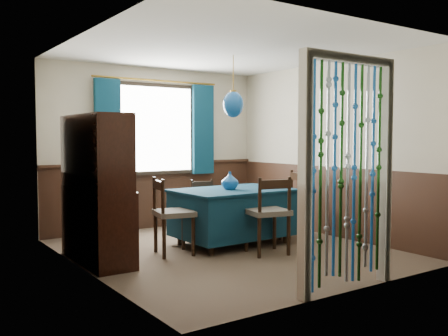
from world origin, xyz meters
TOP-DOWN VIEW (x-y plane):
  - floor at (0.00, 0.00)m, footprint 4.00×4.00m
  - ceiling at (0.00, 0.00)m, footprint 4.00×4.00m
  - wall_back at (0.00, 2.00)m, footprint 3.60×0.00m
  - wall_front at (0.00, -2.00)m, footprint 3.60×0.00m
  - wall_left at (-1.80, 0.00)m, footprint 0.00×4.00m
  - wall_right at (1.80, 0.00)m, footprint 0.00×4.00m
  - wainscot_back at (0.00, 1.99)m, footprint 3.60×0.00m
  - wainscot_front at (0.00, -1.99)m, footprint 3.60×0.00m
  - wainscot_left at (-1.79, 0.00)m, footprint 0.00×4.00m
  - wainscot_right at (1.79, 0.00)m, footprint 0.00×4.00m
  - window at (0.00, 1.95)m, footprint 1.32×0.12m
  - doorway at (0.00, -1.94)m, footprint 1.16×0.12m
  - dining_table at (0.29, 0.29)m, footprint 1.55×1.09m
  - chair_near at (0.31, -0.43)m, footprint 0.56×0.54m
  - chair_far at (0.28, 0.96)m, footprint 0.45×0.44m
  - chair_left at (-0.68, 0.23)m, footprint 0.53×0.54m
  - chair_right at (1.24, 0.28)m, footprint 0.55×0.56m
  - sideboard at (-1.56, 0.39)m, footprint 0.45×1.29m
  - pendant_lamp at (0.29, 0.29)m, footprint 0.27×0.27m
  - vase_table at (0.23, 0.29)m, footprint 0.23×0.23m
  - bowl_shelf at (-1.50, 0.09)m, footprint 0.19×0.19m
  - vase_sideboard at (-1.50, 0.72)m, footprint 0.17×0.17m

SIDE VIEW (x-z plane):
  - floor at x=0.00m, z-range 0.00..0.00m
  - dining_table at x=0.29m, z-range 0.06..0.79m
  - chair_far at x=0.28m, z-range 0.03..0.83m
  - chair_left at x=-0.68m, z-range 0.03..0.96m
  - chair_right at x=1.24m, z-range 0.03..0.97m
  - wainscot_back at x=0.00m, z-range -1.30..2.30m
  - wainscot_front at x=0.00m, z-range -1.30..2.30m
  - wainscot_left at x=-1.79m, z-range -1.50..2.50m
  - wainscot_right at x=1.79m, z-range -1.50..2.50m
  - chair_near at x=0.31m, z-range 0.03..0.98m
  - sideboard at x=-1.56m, z-range -0.25..1.43m
  - vase_table at x=0.23m, z-range 0.73..0.95m
  - vase_sideboard at x=-1.50m, z-range 0.84..1.02m
  - doorway at x=0.00m, z-range -0.04..2.14m
  - bowl_shelf at x=-1.50m, z-range 1.15..1.20m
  - wall_back at x=0.00m, z-range -0.55..3.05m
  - wall_front at x=0.00m, z-range -0.55..3.05m
  - wall_left at x=-1.80m, z-range -0.75..3.25m
  - wall_right at x=1.80m, z-range -0.75..3.25m
  - window at x=0.00m, z-range 0.84..2.26m
  - pendant_lamp at x=0.29m, z-range 1.45..2.27m
  - ceiling at x=0.00m, z-range 2.50..2.50m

